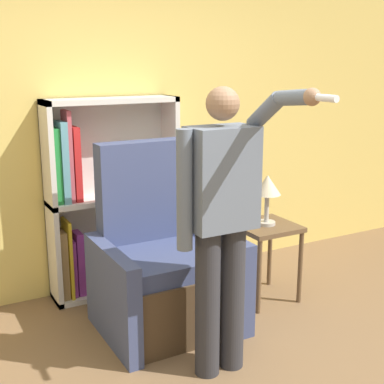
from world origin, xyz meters
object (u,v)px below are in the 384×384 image
bookcase (100,200)px  person_standing (222,218)px  armchair (163,271)px  table_lamp (267,188)px  side_table (266,238)px

bookcase → person_standing: size_ratio=0.91×
armchair → table_lamp: size_ratio=3.32×
side_table → table_lamp: 0.40m
bookcase → armchair: (0.20, -0.73, -0.38)m
bookcase → person_standing: person_standing is taller
bookcase → side_table: (1.10, -0.74, -0.27)m
person_standing → side_table: bearing=39.8°
armchair → person_standing: (0.04, -0.71, 0.58)m
side_table → armchair: bearing=180.0°
bookcase → armchair: bookcase is taller
person_standing → side_table: (0.86, 0.71, -0.47)m
bookcase → side_table: bookcase is taller
side_table → table_lamp: (0.00, 0.00, 0.40)m
bookcase → side_table: size_ratio=2.56×
bookcase → armchair: size_ratio=1.21×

